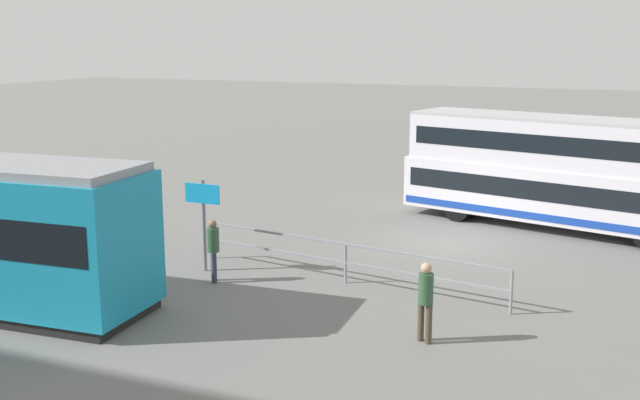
{
  "coord_description": "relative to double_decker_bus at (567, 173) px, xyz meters",
  "views": [
    {
      "loc": [
        -5.64,
        22.95,
        6.31
      ],
      "look_at": [
        2.81,
        3.69,
        1.85
      ],
      "focal_mm": 42.8,
      "sensor_mm": 36.0,
      "label": 1
    }
  ],
  "objects": [
    {
      "name": "pedestrian_crossing",
      "position": [
        1.56,
        11.38,
        -0.92
      ],
      "size": [
        0.43,
        0.43,
        1.75
      ],
      "color": "#4C3F2D",
      "rests_on": "ground"
    },
    {
      "name": "pedestrian_near_railing",
      "position": [
        7.81,
        9.64,
        -0.96
      ],
      "size": [
        0.45,
        0.45,
        1.69
      ],
      "color": "#33384C",
      "rests_on": "ground"
    },
    {
      "name": "pedestrian_railing",
      "position": [
        4.58,
        8.35,
        -1.19
      ],
      "size": [
        8.86,
        1.31,
        1.08
      ],
      "color": "gray",
      "rests_on": "ground"
    },
    {
      "name": "ground_plane",
      "position": [
        3.12,
        3.24,
        -1.93
      ],
      "size": [
        160.0,
        160.0,
        0.0
      ],
      "primitive_type": "plane",
      "color": "slate"
    },
    {
      "name": "double_decker_bus",
      "position": [
        0.0,
        0.0,
        0.0
      ],
      "size": [
        11.33,
        4.96,
        3.77
      ],
      "color": "silver",
      "rests_on": "ground"
    },
    {
      "name": "info_sign",
      "position": [
        8.55,
        8.91,
        -0.17
      ],
      "size": [
        1.06,
        0.12,
        2.56
      ],
      "color": "slate",
      "rests_on": "ground"
    }
  ]
}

